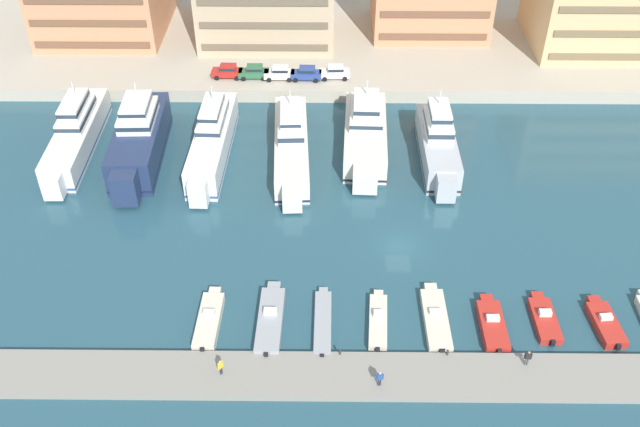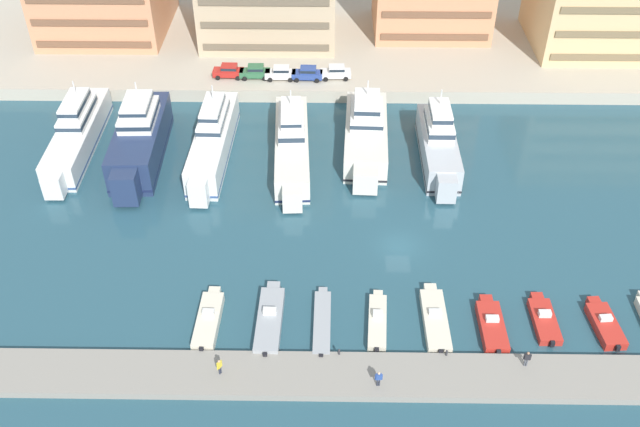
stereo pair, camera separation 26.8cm
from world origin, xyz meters
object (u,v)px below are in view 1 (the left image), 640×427
yacht_navy_left (139,139)px  pedestrian_near_edge (528,357)px  motorboat_grey_left (270,320)px  pedestrian_far_side (221,366)px  motorboat_grey_mid_left (323,323)px  car_white_center (335,72)px  car_blue_center_left (306,73)px  yacht_silver_center_right (438,143)px  motorboat_cream_far_left (209,320)px  car_green_left (254,71)px  yacht_white_far_left (76,133)px  motorboat_red_mid_right (544,319)px  motorboat_red_center_right (492,325)px  yacht_white_mid_left (212,139)px  motorboat_cream_center_left (378,321)px  car_red_far_left (228,71)px  yacht_ivory_center_left (291,142)px  pedestrian_mid_deck (380,378)px  motorboat_cream_center (436,319)px  car_white_mid_left (280,73)px  motorboat_red_right (605,323)px  yacht_ivory_center (365,132)px

yacht_navy_left → pedestrian_near_edge: 49.58m
motorboat_grey_left → pedestrian_far_side: pedestrian_far_side is taller
motorboat_grey_mid_left → car_white_center: car_white_center is taller
motorboat_grey_left → car_blue_center_left: car_blue_center_left is taller
yacht_silver_center_right → pedestrian_far_side: (-21.61, -32.32, -0.64)m
yacht_navy_left → motorboat_cream_far_left: (11.40, -26.13, -2.12)m
car_green_left → yacht_white_far_left: bearing=-144.0°
motorboat_red_mid_right → motorboat_red_center_right: bearing=-169.8°
yacht_white_far_left → yacht_white_mid_left: (16.47, -1.44, 0.18)m
car_blue_center_left → motorboat_cream_center_left: bearing=-80.0°
yacht_silver_center_right → car_white_center: yacht_silver_center_right is taller
car_red_far_left → pedestrian_far_side: size_ratio=2.53×
yacht_ivory_center_left → yacht_white_far_left: bearing=176.4°
motorboat_red_center_right → pedestrian_mid_deck: 12.54m
motorboat_cream_far_left → motorboat_grey_left: bearing=0.5°
yacht_silver_center_right → motorboat_cream_center: bearing=-96.8°
car_blue_center_left → pedestrian_near_edge: size_ratio=2.45×
motorboat_grey_mid_left → motorboat_red_mid_right: motorboat_red_mid_right is taller
motorboat_grey_left → motorboat_red_mid_right: (24.68, 0.55, -0.18)m
motorboat_red_center_right → motorboat_red_mid_right: bearing=10.2°
yacht_navy_left → motorboat_red_mid_right: (41.57, -25.53, -2.26)m
yacht_white_far_left → motorboat_grey_mid_left: yacht_white_far_left is taller
yacht_ivory_center_left → car_white_center: size_ratio=5.08×
pedestrian_near_edge → pedestrian_far_side: pedestrian_near_edge is taller
car_green_left → pedestrian_near_edge: size_ratio=2.44×
motorboat_cream_center_left → pedestrian_far_side: (-13.32, -6.15, 1.22)m
motorboat_cream_far_left → car_red_far_left: bearing=93.9°
pedestrian_near_edge → motorboat_cream_center: bearing=142.3°
motorboat_cream_center_left → car_white_mid_left: car_white_mid_left is taller
motorboat_grey_left → motorboat_red_mid_right: motorboat_grey_left is taller
car_white_mid_left → pedestrian_near_edge: 52.72m
yacht_ivory_center_left → car_red_far_left: (-9.21, 16.37, 0.62)m
yacht_white_far_left → pedestrian_near_edge: (46.67, -33.06, -0.44)m
motorboat_red_center_right → car_blue_center_left: bearing=112.4°
motorboat_cream_center_left → car_white_center: car_white_center is taller
yacht_navy_left → car_blue_center_left: bearing=40.3°
yacht_white_mid_left → motorboat_cream_center: 35.16m
motorboat_cream_center_left → yacht_white_far_left: bearing=140.9°
motorboat_red_right → yacht_white_far_left: bearing=152.9°
yacht_navy_left → pedestrian_far_side: 34.81m
yacht_silver_center_right → pedestrian_near_edge: yacht_silver_center_right is taller
motorboat_cream_center_left → motorboat_red_mid_right: size_ratio=1.16×
yacht_white_far_left → pedestrian_far_side: bearing=-58.2°
yacht_ivory_center → car_red_far_left: yacht_ivory_center is taller
motorboat_red_center_right → motorboat_red_mid_right: motorboat_red_center_right is taller
yacht_white_mid_left → car_green_left: size_ratio=4.96×
yacht_white_far_left → car_white_center: 34.25m
yacht_navy_left → car_white_mid_left: size_ratio=4.65×
motorboat_red_center_right → pedestrian_far_side: size_ratio=4.18×
yacht_ivory_center → motorboat_red_center_right: yacht_ivory_center is taller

